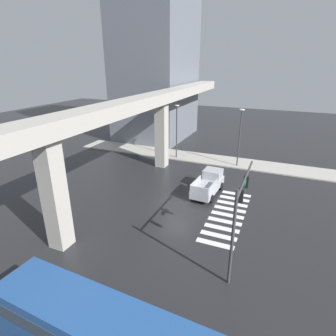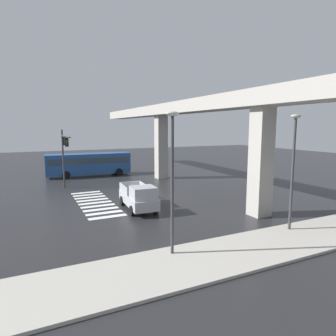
# 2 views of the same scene
# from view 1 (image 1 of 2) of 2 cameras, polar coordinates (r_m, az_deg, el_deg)

# --- Properties ---
(ground_plane) EXTENTS (120.00, 120.00, 0.00)m
(ground_plane) POSITION_cam_1_polar(r_m,az_deg,el_deg) (25.83, 1.89, -7.58)
(ground_plane) COLOR #232326
(crosswalk_stripes) EXTENTS (9.35, 2.80, 0.01)m
(crosswalk_stripes) POSITION_cam_1_polar(r_m,az_deg,el_deg) (24.77, 12.16, -9.44)
(crosswalk_stripes) COLOR silver
(crosswalk_stripes) RESTS_ON ground
(elevated_overpass) EXTENTS (58.12, 2.39, 9.12)m
(elevated_overpass) POSITION_cam_1_polar(r_m,az_deg,el_deg) (25.55, -9.69, 10.66)
(elevated_overpass) COLOR #ADA89E
(elevated_overpass) RESTS_ON ground
(office_building) EXTENTS (13.59, 10.48, 29.91)m
(office_building) POSITION_cam_1_polar(r_m,az_deg,el_deg) (48.04, -2.52, 24.18)
(office_building) COLOR slate
(office_building) RESTS_ON ground
(sidewalk_east) EXTENTS (4.00, 36.00, 0.15)m
(sidewalk_east) POSITION_cam_1_polar(r_m,az_deg,el_deg) (38.07, 6.41, 2.11)
(sidewalk_east) COLOR #ADA89E
(sidewalk_east) RESTS_ON ground
(pickup_truck) EXTENTS (5.21, 2.33, 2.08)m
(pickup_truck) POSITION_cam_1_polar(r_m,az_deg,el_deg) (27.97, 8.42, -3.20)
(pickup_truck) COLOR #A8AAAF
(pickup_truck) RESTS_ON ground
(city_bus) EXTENTS (3.18, 10.91, 2.99)m
(city_bus) POSITION_cam_1_polar(r_m,az_deg,el_deg) (13.74, -13.00, -30.71)
(city_bus) COLOR #234C8C
(city_bus) RESTS_ON ground
(traffic_signal_mast) EXTENTS (6.49, 0.32, 6.20)m
(traffic_signal_mast) POSITION_cam_1_polar(r_m,az_deg,el_deg) (17.18, 14.58, -7.48)
(traffic_signal_mast) COLOR #38383D
(traffic_signal_mast) RESTS_ON ground
(street_lamp_near_corner) EXTENTS (0.44, 0.70, 7.24)m
(street_lamp_near_corner) POSITION_cam_1_polar(r_m,az_deg,el_deg) (34.61, 14.64, 7.36)
(street_lamp_near_corner) COLOR #38383D
(street_lamp_near_corner) RESTS_ON ground
(street_lamp_mid_block) EXTENTS (0.44, 0.70, 7.24)m
(street_lamp_mid_block) POSITION_cam_1_polar(r_m,az_deg,el_deg) (36.64, 1.81, 8.77)
(street_lamp_mid_block) COLOR #38383D
(street_lamp_mid_block) RESTS_ON ground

